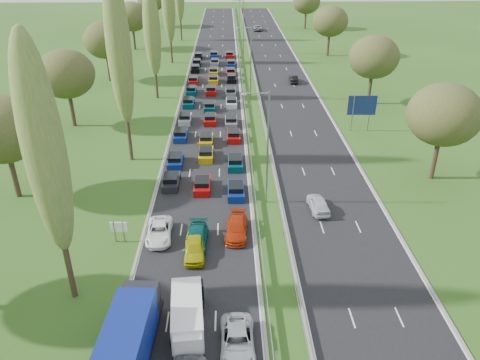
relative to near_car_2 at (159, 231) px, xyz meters
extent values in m
plane|color=#2C4D18|center=(10.38, 43.27, -0.70)|extent=(260.00, 260.00, 0.00)
cube|color=black|center=(3.63, 45.77, -0.70)|extent=(10.50, 215.00, 0.04)
cube|color=black|center=(17.13, 45.77, -0.70)|extent=(10.50, 215.00, 0.04)
cube|color=gray|center=(9.23, 45.77, -0.15)|extent=(0.06, 215.00, 0.32)
cube|color=gray|center=(11.53, 45.77, -0.15)|extent=(0.06, 215.00, 0.32)
cylinder|color=gray|center=(10.38, 6.27, 5.30)|extent=(0.18, 0.18, 12.00)
cylinder|color=gray|center=(10.38, 41.27, 5.30)|extent=(0.18, 0.18, 12.00)
cylinder|color=gray|center=(10.38, 76.27, 5.30)|extent=(0.18, 0.18, 12.00)
cylinder|color=gray|center=(10.38, 111.27, 5.30)|extent=(0.18, 0.18, 12.00)
cylinder|color=#2D2116|center=(-5.62, -7.73, 2.90)|extent=(0.44, 0.44, 7.20)
ellipsoid|color=#506C2E|center=(-5.62, -7.73, 11.70)|extent=(2.80, 2.80, 16.00)
cylinder|color=#2D2116|center=(-5.62, 17.27, 3.26)|extent=(0.44, 0.44, 7.92)
ellipsoid|color=#506C2E|center=(-5.62, 17.27, 12.94)|extent=(2.80, 2.80, 17.60)
cylinder|color=#2D2116|center=(-5.62, 42.27, 2.54)|extent=(0.44, 0.44, 6.48)
ellipsoid|color=#506C2E|center=(-5.62, 42.27, 10.46)|extent=(2.80, 2.80, 14.40)
cylinder|color=#2D2116|center=(-5.62, 67.27, 2.90)|extent=(0.44, 0.44, 7.20)
ellipsoid|color=#506C2E|center=(-5.62, 67.27, 11.70)|extent=(2.80, 2.80, 16.00)
cylinder|color=#2D2116|center=(-5.62, 92.27, 3.26)|extent=(0.44, 0.44, 7.92)
cylinder|color=#2D2116|center=(-16.12, 8.27, 1.72)|extent=(0.56, 0.56, 4.84)
ellipsoid|color=#38471E|center=(-16.12, 8.27, 7.00)|extent=(8.00, 8.00, 6.80)
cylinder|color=#2D2116|center=(-16.12, 29.27, 1.72)|extent=(0.56, 0.56, 4.84)
ellipsoid|color=#38471E|center=(-16.12, 29.27, 7.00)|extent=(8.00, 8.00, 6.80)
cylinder|color=#2D2116|center=(-16.12, 53.27, 1.72)|extent=(0.56, 0.56, 4.84)
ellipsoid|color=#38471E|center=(-16.12, 53.27, 7.00)|extent=(8.00, 8.00, 6.80)
cylinder|color=#2D2116|center=(-16.12, 81.27, 1.72)|extent=(0.56, 0.56, 4.84)
ellipsoid|color=#38471E|center=(-16.12, 81.27, 7.00)|extent=(8.00, 8.00, 6.80)
cylinder|color=#2D2116|center=(-16.12, 113.27, 1.72)|extent=(0.56, 0.56, 4.84)
ellipsoid|color=#38471E|center=(-16.12, 113.27, 7.00)|extent=(8.00, 8.00, 6.80)
cylinder|color=#2D2116|center=(29.88, 11.27, 1.72)|extent=(0.56, 0.56, 4.84)
ellipsoid|color=#38471E|center=(29.88, 11.27, 7.00)|extent=(8.00, 8.00, 6.80)
cylinder|color=#2D2116|center=(29.88, 38.27, 1.72)|extent=(0.56, 0.56, 4.84)
ellipsoid|color=#38471E|center=(29.88, 38.27, 7.00)|extent=(8.00, 8.00, 6.80)
cylinder|color=#2D2116|center=(29.88, 73.27, 1.72)|extent=(0.56, 0.56, 4.84)
ellipsoid|color=#38471E|center=(29.88, 73.27, 7.00)|extent=(8.00, 8.00, 6.80)
cylinder|color=#2D2116|center=(29.88, 108.27, 1.72)|extent=(0.56, 0.56, 4.84)
ellipsoid|color=#38471E|center=(29.88, 108.27, 7.00)|extent=(8.00, 8.00, 6.80)
cube|color=black|center=(0.06, 10.24, -0.26)|extent=(1.75, 4.00, 0.80)
cube|color=navy|center=(0.03, 15.65, -0.26)|extent=(1.75, 4.00, 0.80)
cube|color=navy|center=(-0.04, 23.88, -0.26)|extent=(1.75, 4.00, 0.80)
cube|color=#B2B7BC|center=(0.09, 30.30, -0.26)|extent=(1.75, 4.00, 0.80)
cube|color=#053F4C|center=(0.05, 37.92, -0.26)|extent=(1.75, 4.00, 0.80)
cube|color=#053F4C|center=(0.08, 44.59, -0.26)|extent=(1.75, 4.00, 0.80)
cube|color=#A50C0A|center=(0.02, 51.05, -0.26)|extent=(1.75, 4.00, 0.80)
cube|color=black|center=(-0.06, 59.76, -0.26)|extent=(1.75, 4.00, 0.80)
cube|color=black|center=(-0.03, 64.87, -0.26)|extent=(1.75, 4.00, 0.80)
cube|color=black|center=(0.00, 71.07, -0.26)|extent=(1.75, 4.00, 0.80)
cube|color=#A50C0A|center=(3.56, 9.23, -0.26)|extent=(1.75, 4.00, 0.80)
cube|color=#BF990C|center=(3.67, 17.42, -0.26)|extent=(1.75, 4.00, 0.80)
cube|color=#BF990C|center=(3.52, 22.08, -0.26)|extent=(1.75, 4.00, 0.80)
cube|color=#A50C0A|center=(3.82, 29.98, -0.26)|extent=(1.75, 4.00, 0.80)
cube|color=#053F4C|center=(3.58, 35.77, -0.26)|extent=(1.75, 4.00, 0.80)
cube|color=#A50C0A|center=(3.55, 44.62, -0.26)|extent=(1.75, 4.00, 0.80)
cube|color=#BF990C|center=(3.82, 51.54, -0.26)|extent=(1.75, 4.00, 0.80)
cube|color=#BF990C|center=(3.71, 57.43, -0.26)|extent=(1.75, 4.00, 0.80)
cube|color=slate|center=(3.78, 65.14, -0.26)|extent=(1.75, 4.00, 0.80)
cube|color=navy|center=(3.45, 72.45, -0.26)|extent=(1.75, 4.00, 0.80)
cube|color=navy|center=(7.23, 7.92, -0.26)|extent=(1.75, 4.00, 0.80)
cube|color=#053F4C|center=(7.28, 14.90, -0.26)|extent=(1.75, 4.00, 0.80)
cube|color=#A50C0A|center=(7.23, 23.42, -0.26)|extent=(1.75, 4.00, 0.80)
cube|color=slate|center=(6.93, 28.90, -0.26)|extent=(1.75, 4.00, 0.80)
cube|color=silver|center=(7.09, 37.72, -0.26)|extent=(1.75, 4.00, 0.80)
cube|color=slate|center=(7.01, 43.52, -0.26)|extent=(1.75, 4.00, 0.80)
cube|color=black|center=(7.28, 52.31, -0.26)|extent=(1.75, 4.00, 0.80)
cube|color=#A50C0A|center=(7.17, 57.01, -0.26)|extent=(1.75, 4.00, 0.80)
cube|color=navy|center=(7.28, 63.84, -0.26)|extent=(1.75, 4.00, 0.80)
cube|color=#A50C0A|center=(7.02, 72.14, -0.26)|extent=(1.75, 4.00, 0.80)
imported|color=white|center=(0.00, 0.00, 0.00)|extent=(2.44, 4.95, 1.35)
imported|color=#05504C|center=(3.52, -1.26, 0.02)|extent=(2.13, 4.87, 1.39)
imported|color=#ADAC0B|center=(3.41, -2.75, 0.08)|extent=(1.90, 4.47, 1.51)
imported|color=#A7ADB1|center=(6.92, -13.39, 0.02)|extent=(2.35, 5.05, 1.40)
imported|color=#B02A0A|center=(7.15, 0.33, 0.03)|extent=(2.36, 5.03, 1.42)
imported|color=silver|center=(15.53, 4.49, 0.06)|extent=(2.05, 4.42, 1.47)
imported|color=black|center=(19.04, 51.16, 0.01)|extent=(1.53, 4.20, 1.38)
imported|color=gray|center=(15.54, 106.33, 0.09)|extent=(2.59, 5.54, 1.53)
cube|color=black|center=(0.00, -13.95, 0.02)|extent=(2.49, 9.35, 0.50)
cube|color=navy|center=(0.00, -15.09, 1.90)|extent=(2.60, 7.07, 2.75)
cube|color=black|center=(0.00, -10.41, 0.87)|extent=(2.54, 2.29, 2.20)
cylinder|color=black|center=(0.00, -10.47, -0.18)|extent=(2.18, 1.00, 1.00)
cube|color=silver|center=(3.42, -11.19, 0.46)|extent=(2.17, 5.42, 2.17)
cube|color=black|center=(3.42, -8.80, 0.35)|extent=(2.11, 0.87, 1.73)
cylinder|color=black|center=(2.50, -9.45, -0.31)|extent=(0.27, 0.74, 0.74)
cylinder|color=black|center=(4.34, -12.92, -0.31)|extent=(0.27, 0.74, 0.74)
cube|color=white|center=(3.49, -12.05, 0.32)|extent=(1.91, 4.77, 1.91)
cube|color=black|center=(3.49, -9.96, 0.23)|extent=(1.86, 0.76, 1.53)
cylinder|color=black|center=(2.68, -10.53, -0.35)|extent=(0.24, 0.65, 0.65)
cylinder|color=black|center=(4.30, -13.58, -0.35)|extent=(0.24, 0.65, 0.65)
cylinder|color=gray|center=(-3.92, -0.53, 0.35)|extent=(0.16, 0.16, 2.10)
cylinder|color=gray|center=(-3.12, -0.53, 0.35)|extent=(0.16, 0.16, 2.10)
cube|color=white|center=(-3.52, -0.53, 0.90)|extent=(1.50, 0.16, 1.00)
cylinder|color=gray|center=(24.08, 26.10, 1.90)|extent=(0.16, 0.16, 5.20)
cylinder|color=gray|center=(26.48, 26.10, 1.90)|extent=(0.16, 0.16, 5.20)
cube|color=navy|center=(25.28, 26.10, 3.10)|extent=(4.00, 0.25, 2.80)
camera|label=1|loc=(6.46, -36.13, 24.20)|focal=35.00mm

